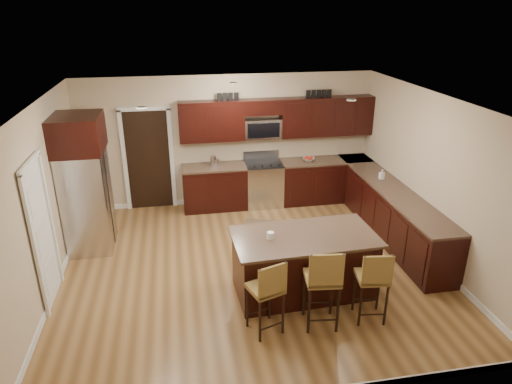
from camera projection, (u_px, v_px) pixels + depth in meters
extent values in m
plane|color=olive|center=(251.00, 267.00, 7.45)|extent=(6.00, 6.00, 0.00)
plane|color=silver|center=(250.00, 102.00, 6.41)|extent=(6.00, 6.00, 0.00)
plane|color=#C2AD8C|center=(229.00, 141.00, 9.43)|extent=(6.00, 0.00, 6.00)
plane|color=#C2AD8C|center=(42.00, 205.00, 6.44)|extent=(0.00, 5.50, 5.50)
plane|color=#C2AD8C|center=(432.00, 178.00, 7.42)|extent=(0.00, 5.50, 5.50)
cube|color=black|center=(215.00, 188.00, 9.45)|extent=(1.30, 0.60, 0.88)
cube|color=black|center=(325.00, 181.00, 9.83)|extent=(1.94, 0.60, 0.88)
cube|color=black|center=(395.00, 218.00, 8.15)|extent=(0.60, 3.35, 0.88)
cube|color=brown|center=(214.00, 167.00, 9.27)|extent=(1.30, 0.63, 0.04)
cube|color=brown|center=(326.00, 161.00, 9.66)|extent=(1.94, 0.63, 0.04)
cube|color=brown|center=(398.00, 194.00, 7.97)|extent=(0.63, 3.35, 0.04)
cube|color=black|center=(212.00, 121.00, 9.04)|extent=(1.30, 0.33, 0.80)
cube|color=black|center=(326.00, 116.00, 9.43)|extent=(1.94, 0.33, 0.80)
cube|color=black|center=(263.00, 107.00, 9.11)|extent=(0.76, 0.33, 0.30)
cube|color=silver|center=(263.00, 184.00, 9.61)|extent=(0.76, 0.64, 0.90)
cube|color=black|center=(263.00, 164.00, 9.43)|extent=(0.76, 0.60, 0.03)
cube|color=black|center=(266.00, 190.00, 9.34)|extent=(0.65, 0.01, 0.45)
cube|color=silver|center=(261.00, 155.00, 9.64)|extent=(0.76, 0.05, 0.18)
cube|color=silver|center=(262.00, 128.00, 9.30)|extent=(0.76, 0.31, 0.40)
cube|color=black|center=(149.00, 160.00, 9.27)|extent=(0.85, 0.03, 2.06)
cube|color=white|center=(42.00, 235.00, 6.30)|extent=(0.03, 0.80, 2.04)
cube|color=black|center=(303.00, 265.00, 6.69)|extent=(1.99, 1.06, 0.88)
cube|color=brown|center=(305.00, 237.00, 6.51)|extent=(2.10, 1.16, 0.04)
cube|color=black|center=(302.00, 287.00, 6.84)|extent=(1.91, 0.97, 0.09)
cube|color=olive|center=(265.00, 288.00, 5.78)|extent=(0.50, 0.50, 0.06)
cube|color=olive|center=(273.00, 281.00, 5.56)|extent=(0.39, 0.16, 0.43)
cylinder|color=black|center=(254.00, 320.00, 5.73)|extent=(0.03, 0.03, 0.61)
cylinder|color=black|center=(281.00, 317.00, 5.78)|extent=(0.03, 0.03, 0.61)
cylinder|color=black|center=(250.00, 304.00, 6.04)|extent=(0.03, 0.03, 0.61)
cylinder|color=black|center=(275.00, 301.00, 6.09)|extent=(0.03, 0.03, 0.61)
cube|color=olive|center=(322.00, 278.00, 5.88)|extent=(0.48, 0.48, 0.06)
cube|color=olive|center=(326.00, 271.00, 5.61)|extent=(0.44, 0.09, 0.47)
cylinder|color=black|center=(311.00, 312.00, 5.82)|extent=(0.04, 0.04, 0.68)
cylinder|color=black|center=(339.00, 309.00, 5.88)|extent=(0.04, 0.04, 0.68)
cylinder|color=black|center=(303.00, 295.00, 6.16)|extent=(0.04, 0.04, 0.68)
cylinder|color=black|center=(330.00, 292.00, 6.22)|extent=(0.04, 0.04, 0.68)
cube|color=olive|center=(372.00, 277.00, 6.02)|extent=(0.45, 0.45, 0.06)
cube|color=olive|center=(378.00, 271.00, 5.77)|extent=(0.40, 0.09, 0.43)
cylinder|color=black|center=(363.00, 307.00, 5.96)|extent=(0.03, 0.03, 0.62)
cylinder|color=black|center=(387.00, 305.00, 6.02)|extent=(0.03, 0.03, 0.62)
cylinder|color=black|center=(353.00, 292.00, 6.27)|extent=(0.03, 0.03, 0.62)
cylinder|color=black|center=(376.00, 290.00, 6.33)|extent=(0.03, 0.03, 0.62)
cube|color=silver|center=(88.00, 201.00, 7.75)|extent=(0.72, 0.88, 1.76)
cube|color=black|center=(110.00, 199.00, 7.81)|extent=(0.01, 0.02, 1.67)
cylinder|color=silver|center=(110.00, 196.00, 7.71)|extent=(0.02, 0.02, 0.78)
cylinder|color=silver|center=(111.00, 193.00, 7.85)|extent=(0.02, 0.02, 0.78)
cube|color=black|center=(77.00, 134.00, 7.30)|extent=(0.78, 0.94, 0.59)
cube|color=brown|center=(265.00, 226.00, 8.81)|extent=(0.93, 0.76, 0.01)
imported|color=silver|center=(309.00, 159.00, 9.58)|extent=(0.31, 0.31, 0.06)
imported|color=#B2B2B2|center=(382.00, 174.00, 8.57)|extent=(0.10, 0.10, 0.18)
cylinder|color=silver|center=(213.00, 161.00, 9.22)|extent=(0.12, 0.12, 0.22)
cylinder|color=silver|center=(216.00, 163.00, 9.24)|extent=(0.11, 0.11, 0.15)
cylinder|color=white|center=(271.00, 235.00, 6.40)|extent=(0.10, 0.10, 0.10)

